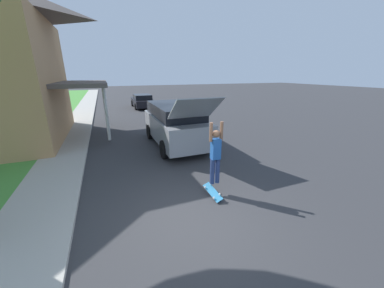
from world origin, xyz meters
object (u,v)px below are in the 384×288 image
Objects in this scene: car_down_street at (142,101)px; skateboarder at (216,153)px; suv_parked at (175,123)px; skateboard at (213,192)px.

car_down_street is 17.77m from skateboarder.
skateboard is (-0.46, -4.97, -0.93)m from suv_parked.
skateboard is at bearing -95.30° from suv_parked.
skateboard is (-0.12, -0.12, -1.14)m from skateboarder.
suv_parked is 6.81× the size of skateboard.
skateboarder reaches higher than skateboard.
suv_parked is at bearing 85.97° from skateboarder.
skateboard is at bearing -93.26° from car_down_street.
suv_parked is 1.29× the size of car_down_street.
suv_parked is 5.08m from skateboard.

